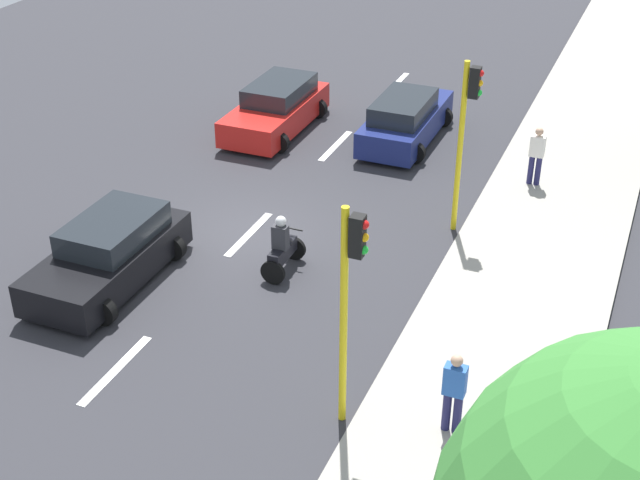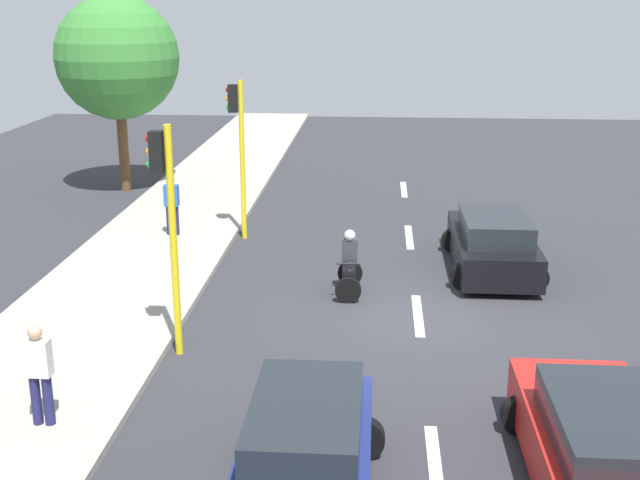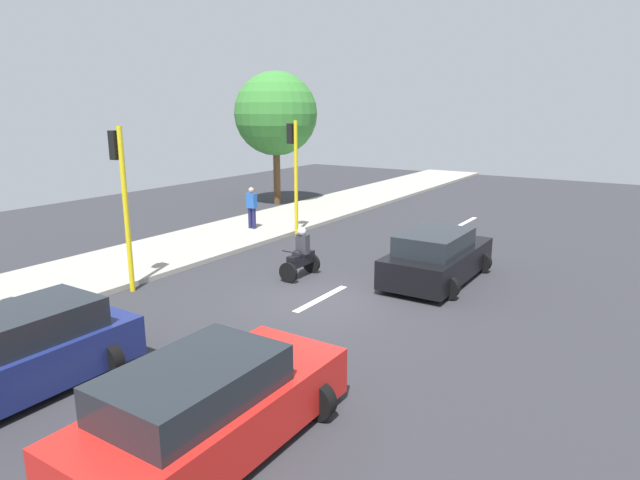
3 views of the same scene
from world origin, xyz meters
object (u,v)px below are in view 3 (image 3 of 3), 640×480
Objects in this scene: traffic_light_midblock at (294,162)px; car_black at (437,257)px; car_dark_blue at (9,358)px; motorcycle at (301,256)px; traffic_light_corner at (122,186)px; pedestrian_near_signal at (252,206)px; car_red at (210,408)px; street_tree_center at (276,114)px.

car_black is at bearing 160.53° from traffic_light_midblock.
motorcycle reaches higher than car_dark_blue.
traffic_light_corner and traffic_light_midblock have the same top height.
traffic_light_corner is (-1.91, 7.59, 1.87)m from pedestrian_near_signal.
car_red is 9.67m from car_black.
car_black is at bearing -152.09° from motorcycle.
pedestrian_near_signal is (5.19, -3.99, 0.42)m from motorcycle.
pedestrian_near_signal is 0.38× the size of traffic_light_midblock.
car_black is at bearing -141.27° from traffic_light_corner.
motorcycle is at bearing -63.95° from car_red.
traffic_light_midblock is (6.83, -2.42, 2.22)m from car_black.
car_red is 8.52m from traffic_light_corner.
pedestrian_near_signal is 7.62m from street_tree_center.
motorcycle reaches higher than car_black.
car_red is at bearing -170.24° from car_dark_blue.
car_dark_blue is at bearing 9.76° from car_red.
car_dark_blue is 2.71× the size of pedestrian_near_signal.
motorcycle is at bearing -91.88° from car_dark_blue.
street_tree_center is at bearing -49.72° from motorcycle.
traffic_light_midblock is 0.66× the size of street_tree_center.
car_black is 0.65× the size of street_tree_center.
pedestrian_near_signal is at bearing 9.21° from traffic_light_midblock.
car_dark_blue is 0.68× the size of street_tree_center.
street_tree_center is (12.19, -17.69, 3.94)m from car_red.
traffic_light_corner is at bearing 47.63° from motorcycle.
motorcycle is 0.34× the size of traffic_light_midblock.
pedestrian_near_signal reaches higher than motorcycle.
car_red is 1.02× the size of traffic_light_corner.
pedestrian_near_signal is at bearing -13.55° from car_black.
traffic_light_corner is at bearing 38.73° from car_black.
traffic_light_corner is 0.66× the size of street_tree_center.
traffic_light_corner is (3.28, 3.60, 2.29)m from motorcycle.
traffic_light_corner reaches higher than pedestrian_near_signal.
pedestrian_near_signal is (8.74, -2.11, 0.35)m from car_black.
traffic_light_corner is at bearing 110.72° from street_tree_center.
street_tree_center is (3.20, -5.91, 3.59)m from pedestrian_near_signal.
traffic_light_corner is (6.83, 5.48, 2.22)m from car_black.
motorcycle is at bearing -132.37° from traffic_light_corner.
pedestrian_near_signal is (9.00, -11.77, 0.35)m from car_red.
traffic_light_midblock is at bearing -76.77° from car_dark_blue.
street_tree_center is at bearing -33.89° from car_black.
pedestrian_near_signal reaches higher than car_dark_blue.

